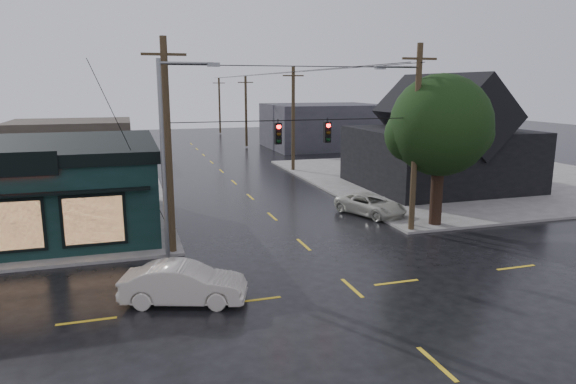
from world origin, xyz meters
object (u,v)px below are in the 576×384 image
object	(u,v)px
suv_silver	(371,205)
utility_pole_nw	(173,254)
corner_tree	(441,126)
utility_pole_ne	(411,231)
sedan_cream	(184,284)

from	to	relation	value
suv_silver	utility_pole_nw	bearing A→B (deg)	175.39
corner_tree	utility_pole_ne	xyz separation A→B (m)	(-1.88, -0.57, -5.78)
utility_pole_nw	sedan_cream	size ratio (longest dim) A/B	2.21
utility_pole_ne	utility_pole_nw	bearing A→B (deg)	180.00
utility_pole_ne	suv_silver	xyz separation A→B (m)	(-0.50, 4.05, 0.66)
corner_tree	utility_pole_ne	world-z (taller)	corner_tree
corner_tree	utility_pole_nw	distance (m)	15.97
utility_pole_nw	corner_tree	bearing A→B (deg)	2.18
utility_pole_nw	utility_pole_ne	xyz separation A→B (m)	(13.00, 0.00, 0.00)
sedan_cream	utility_pole_ne	bearing A→B (deg)	-47.84
utility_pole_nw	sedan_cream	distance (m)	5.99
utility_pole_ne	sedan_cream	bearing A→B (deg)	-155.59
corner_tree	utility_pole_nw	world-z (taller)	corner_tree
utility_pole_nw	utility_pole_ne	bearing A→B (deg)	0.00
sedan_cream	suv_silver	bearing A→B (deg)	-33.81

